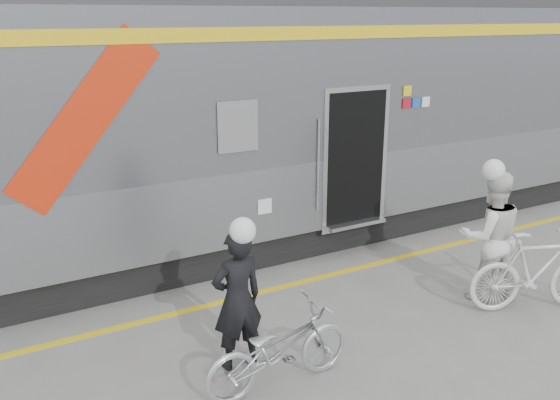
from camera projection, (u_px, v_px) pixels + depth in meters
ground at (382, 359)px, 6.65m from camera, size 90.00×90.00×0.00m
train at (185, 125)px, 9.21m from camera, size 24.00×3.17×4.10m
safety_strip at (287, 286)px, 8.43m from camera, size 24.00×0.12×0.01m
man at (237, 300)px, 6.30m from camera, size 0.59×0.39×1.59m
bicycle_left at (279, 348)px, 6.04m from camera, size 1.68×0.61×0.87m
woman at (490, 236)px, 7.83m from camera, size 1.06×0.95×1.78m
bicycle_right at (537, 271)px, 7.62m from camera, size 1.85×1.15×1.08m
helmet_man at (235, 217)px, 6.02m from camera, size 0.28×0.28×0.28m
helmet_woman at (498, 161)px, 7.52m from camera, size 0.28×0.28×0.28m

